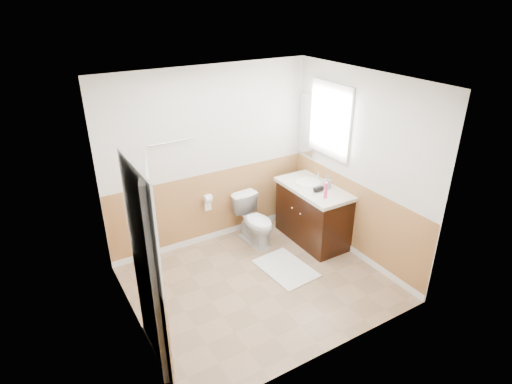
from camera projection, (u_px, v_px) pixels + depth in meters
floor at (259, 284)px, 5.33m from camera, size 3.00×3.00×0.00m
ceiling at (260, 82)px, 4.25m from camera, size 3.00×3.00×0.00m
wall_back at (210, 159)px, 5.80m from camera, size 3.00×0.00×3.00m
wall_front at (336, 249)px, 3.79m from camera, size 3.00×0.00×3.00m
wall_left at (127, 229)px, 4.10m from camera, size 0.00×3.00×3.00m
wall_right at (359, 168)px, 5.49m from camera, size 0.00×3.00×3.00m
wainscot_back at (213, 208)px, 6.11m from camera, size 3.00×0.00×3.00m
wainscot_front at (329, 313)px, 4.12m from camera, size 3.00×0.00×3.00m
wainscot_left at (138, 291)px, 4.43m from camera, size 0.00×2.60×2.60m
wainscot_right at (352, 219)px, 5.81m from camera, size 0.00×2.60×2.60m
toilet at (255, 221)px, 6.07m from camera, size 0.44×0.71×0.70m
bath_mat at (286, 268)px, 5.61m from camera, size 0.61×0.84×0.02m
vanity_cabinet at (313, 215)px, 6.12m from camera, size 0.55×1.10×0.80m
vanity_knob_left at (301, 214)px, 5.84m from camera, size 0.03×0.03×0.03m
vanity_knob_right at (292, 208)px, 5.99m from camera, size 0.03×0.03×0.03m
countertop at (314, 189)px, 5.93m from camera, size 0.60×1.15×0.05m
sink_basin at (308, 182)px, 6.04m from camera, size 0.36×0.36×0.02m
faucet at (318, 176)px, 6.09m from camera, size 0.02×0.02×0.14m
lotion_bottle at (326, 190)px, 5.56m from camera, size 0.05×0.05×0.22m
soap_dispenser at (327, 182)px, 5.85m from camera, size 0.10×0.10×0.18m
hair_dryer_body at (319, 189)px, 5.78m from camera, size 0.14×0.07×0.07m
hair_dryer_handle at (315, 191)px, 5.79m from camera, size 0.03×0.03×0.07m
mirror_panel at (307, 125)px, 6.20m from camera, size 0.02×0.35×0.90m
window_frame at (330, 120)px, 5.71m from camera, size 0.04×0.80×1.00m
window_glass at (331, 120)px, 5.72m from camera, size 0.01×0.70×0.90m
door at (155, 269)px, 3.90m from camera, size 0.29×0.78×2.04m
door_frame at (147, 271)px, 3.86m from camera, size 0.02×0.92×2.10m
door_knob at (151, 256)px, 4.21m from camera, size 0.06×0.06×0.06m
towel_bar at (171, 142)px, 5.35m from camera, size 0.62×0.02×0.02m
tp_holder_bar at (208, 198)px, 5.93m from camera, size 0.14×0.02×0.02m
tp_roll at (208, 198)px, 5.93m from camera, size 0.10×0.11×0.11m
tp_sheet at (208, 205)px, 5.98m from camera, size 0.10×0.01×0.16m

